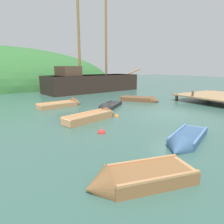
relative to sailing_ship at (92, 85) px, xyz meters
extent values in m
plane|color=#33564C|center=(-1.84, -14.93, -0.86)|extent=(120.00, 120.00, 0.00)
cylinder|color=brown|center=(3.20, -11.08, -0.85)|extent=(0.28, 0.28, 1.21)
cylinder|color=brown|center=(8.62, -11.08, -0.85)|extent=(0.28, 0.28, 1.21)
cylinder|color=brown|center=(3.10, -12.83, -0.02)|extent=(0.20, 0.20, 0.45)
cube|color=black|center=(0.14, 0.02, -0.19)|extent=(12.94, 5.45, 2.93)
cube|color=#997A51|center=(0.14, 0.02, 1.22)|extent=(12.40, 5.07, 0.10)
cylinder|color=olive|center=(7.56, 0.90, 1.57)|extent=(2.95, 0.55, 0.97)
cylinder|color=olive|center=(2.38, 0.29, 6.55)|extent=(0.28, 0.28, 10.56)
cylinder|color=olive|center=(-1.73, -0.21, 6.02)|extent=(0.30, 0.30, 9.51)
cube|color=#4C3828|center=(-3.35, -0.40, 1.82)|extent=(2.52, 3.03, 1.10)
cube|color=#9E7047|center=(-7.37, -8.05, -0.76)|extent=(3.07, 1.50, 0.43)
cone|color=#9E7047|center=(-5.54, -7.84, -0.76)|extent=(0.85, 1.19, 1.12)
cube|color=tan|center=(-8.79, -8.21, -0.70)|extent=(0.24, 1.06, 0.30)
cube|color=tan|center=(-6.86, -7.99, -0.61)|extent=(0.30, 1.09, 0.05)
cube|color=tan|center=(-7.89, -8.11, -0.61)|extent=(0.30, 1.09, 0.05)
cube|color=tan|center=(-7.31, -8.59, -0.52)|extent=(2.89, 0.40, 0.07)
cube|color=tan|center=(-7.43, -7.51, -0.52)|extent=(2.89, 0.40, 0.07)
cube|color=black|center=(-3.75, -10.34, -0.79)|extent=(2.81, 2.52, 0.38)
cone|color=black|center=(-5.11, -11.42, -0.79)|extent=(1.14, 1.18, 0.96)
cube|color=#3B3B3B|center=(-2.70, -9.51, -0.73)|extent=(0.66, 0.79, 0.27)
cube|color=#3B3B3B|center=(-4.13, -10.64, -0.66)|extent=(0.72, 0.84, 0.05)
cube|color=#3B3B3B|center=(-3.37, -10.04, -0.66)|extent=(0.72, 0.84, 0.05)
cube|color=#3B3B3B|center=(-4.04, -9.98, -0.57)|extent=(2.19, 1.75, 0.07)
cube|color=#3B3B3B|center=(-3.46, -10.71, -0.57)|extent=(2.19, 1.75, 0.07)
cube|color=brown|center=(-8.73, -19.93, -0.74)|extent=(2.57, 1.70, 0.47)
cone|color=brown|center=(-10.16, -19.54, -0.74)|extent=(0.87, 1.18, 1.06)
cube|color=#AE7B4F|center=(-7.64, -20.23, -0.67)|extent=(0.38, 1.00, 0.33)
cube|color=#AE7B4F|center=(-9.13, -19.82, -0.57)|extent=(0.44, 1.03, 0.05)
cube|color=#AE7B4F|center=(-8.33, -20.04, -0.57)|extent=(0.44, 1.03, 0.05)
cube|color=#AE7B4F|center=(-8.59, -19.44, -0.48)|extent=(2.25, 0.69, 0.07)
cube|color=#AE7B4F|center=(-8.86, -20.43, -0.48)|extent=(2.25, 0.69, 0.07)
cube|color=brown|center=(-0.27, -9.26, -0.74)|extent=(2.47, 2.91, 0.48)
cone|color=brown|center=(0.78, -10.72, -0.74)|extent=(1.17, 1.12, 0.93)
cube|color=#8E6242|center=(-1.07, -8.13, -0.67)|extent=(0.79, 0.61, 0.33)
cube|color=#8E6242|center=(0.03, -9.67, -0.56)|extent=(0.84, 0.67, 0.05)
cube|color=#8E6242|center=(-0.56, -8.85, -0.56)|extent=(0.84, 0.67, 0.05)
cube|color=#8E6242|center=(-0.63, -9.52, -0.47)|extent=(1.70, 2.34, 0.07)
cube|color=#8E6242|center=(0.10, -9.00, -0.47)|extent=(1.70, 2.34, 0.07)
cube|color=#335175|center=(-5.00, -18.42, -0.78)|extent=(2.87, 1.98, 0.39)
cone|color=#335175|center=(-6.55, -19.06, -0.78)|extent=(1.00, 1.17, 0.99)
cube|color=#4F75A1|center=(-3.81, -17.93, -0.72)|extent=(0.47, 0.92, 0.28)
cube|color=#4F75A1|center=(-5.43, -18.60, -0.64)|extent=(0.53, 0.96, 0.05)
cube|color=#4F75A1|center=(-4.56, -18.25, -0.64)|extent=(0.53, 0.96, 0.05)
cube|color=#4F75A1|center=(-5.18, -17.98, -0.55)|extent=(2.46, 1.07, 0.07)
cube|color=#4F75A1|center=(-4.81, -18.87, -0.55)|extent=(2.46, 1.07, 0.07)
cube|color=#9E7047|center=(-7.26, -13.27, -0.72)|extent=(3.28, 1.72, 0.52)
cone|color=#9E7047|center=(-5.37, -12.75, -0.72)|extent=(0.97, 1.05, 0.88)
cube|color=tan|center=(-8.73, -13.66, -0.64)|extent=(0.34, 0.84, 0.36)
cube|color=tan|center=(-6.73, -13.12, -0.52)|extent=(0.40, 0.87, 0.05)
cube|color=tan|center=(-7.79, -13.41, -0.52)|extent=(0.40, 0.87, 0.05)
cube|color=tan|center=(-7.15, -13.68, -0.43)|extent=(3.00, 0.89, 0.07)
cube|color=tan|center=(-7.37, -12.85, -0.43)|extent=(3.00, 0.89, 0.07)
sphere|color=orange|center=(-5.22, -13.24, -0.86)|extent=(0.29, 0.29, 0.29)
sphere|color=red|center=(-7.71, -15.58, -0.86)|extent=(0.37, 0.37, 0.37)
camera|label=1|loc=(-12.33, -23.52, 2.19)|focal=32.31mm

